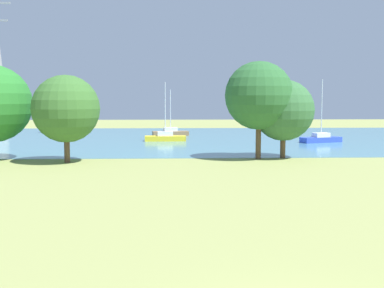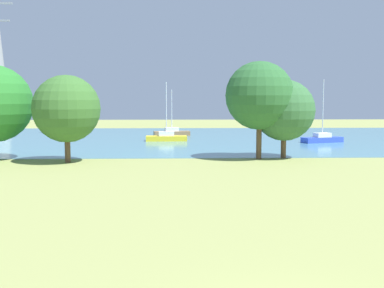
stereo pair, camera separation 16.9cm
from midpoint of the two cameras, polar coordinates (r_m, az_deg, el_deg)
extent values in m
plane|color=#8C9351|center=(31.57, 2.59, -3.60)|extent=(160.00, 160.00, 0.00)
cube|color=teal|center=(59.33, 0.33, 0.72)|extent=(140.00, 40.00, 0.02)
cube|color=blue|center=(55.51, 15.30, 0.51)|extent=(5.03, 2.96, 0.60)
cube|color=white|center=(55.47, 15.31, 1.07)|extent=(2.06, 1.62, 0.50)
cylinder|color=silver|center=(55.32, 15.39, 4.20)|extent=(0.10, 0.10, 6.56)
cube|color=brown|center=(63.23, -2.71, 1.29)|extent=(4.98, 2.27, 0.60)
cube|color=white|center=(63.20, -2.71, 1.79)|extent=(1.96, 1.38, 0.50)
cylinder|color=silver|center=(63.08, -2.72, 4.10)|extent=(0.10, 0.10, 5.60)
cube|color=yellow|center=(55.39, -3.35, 0.68)|extent=(4.85, 1.67, 0.60)
cube|color=white|center=(55.34, -3.35, 1.25)|extent=(1.84, 1.16, 0.50)
cylinder|color=silver|center=(55.20, -3.37, 4.26)|extent=(0.10, 0.10, 6.32)
cylinder|color=brown|center=(38.04, -15.07, -0.42)|extent=(0.44, 0.44, 2.38)
sphere|color=#38692C|center=(37.85, -15.19, 4.15)|extent=(5.26, 5.26, 5.26)
cylinder|color=brown|center=(39.17, 7.94, 0.56)|extent=(0.44, 0.44, 3.29)
sphere|color=#2B6230|center=(39.02, 8.01, 5.85)|extent=(5.63, 5.63, 5.63)
cylinder|color=brown|center=(40.19, 10.86, -0.11)|extent=(0.44, 0.44, 2.24)
sphere|color=#346638|center=(40.01, 10.93, 4.04)|extent=(5.11, 5.11, 5.11)
camera|label=1|loc=(0.08, -90.16, -0.02)|focal=43.90mm
camera|label=2|loc=(0.08, 89.84, 0.02)|focal=43.90mm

